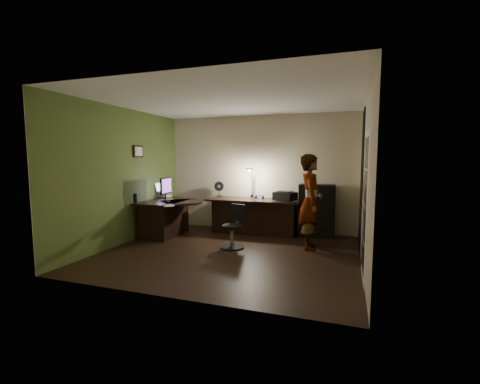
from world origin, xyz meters
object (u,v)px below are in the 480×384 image
(cabinet, at_px, (317,211))
(office_chair, at_px, (232,227))
(person, at_px, (311,202))
(monitor, at_px, (165,192))
(desk_left, at_px, (166,218))
(desk_right, at_px, (253,216))

(cabinet, bearing_deg, office_chair, -136.46)
(person, bearing_deg, monitor, 82.63)
(cabinet, height_order, office_chair, cabinet)
(monitor, bearing_deg, cabinet, 10.36)
(monitor, bearing_deg, office_chair, -21.03)
(person, bearing_deg, office_chair, 98.96)
(desk_left, relative_size, person, 0.76)
(desk_left, xyz_separation_m, desk_right, (1.76, 0.81, 0.00))
(monitor, xyz_separation_m, office_chair, (1.66, -0.36, -0.57))
(desk_left, height_order, person, person)
(cabinet, bearing_deg, person, -93.48)
(desk_right, height_order, cabinet, cabinet)
(desk_right, xyz_separation_m, monitor, (-1.70, -0.92, 0.59))
(cabinet, xyz_separation_m, office_chair, (-1.44, -1.44, -0.16))
(desk_right, height_order, office_chair, office_chair)
(desk_left, xyz_separation_m, office_chair, (1.72, -0.47, 0.02))
(desk_right, relative_size, monitor, 3.85)
(desk_left, bearing_deg, monitor, -62.22)
(desk_right, xyz_separation_m, office_chair, (-0.05, -1.28, 0.02))
(monitor, distance_m, office_chair, 1.79)
(monitor, relative_size, person, 0.31)
(office_chair, height_order, person, person)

